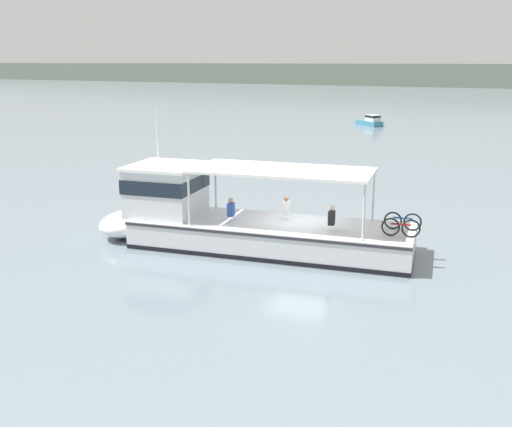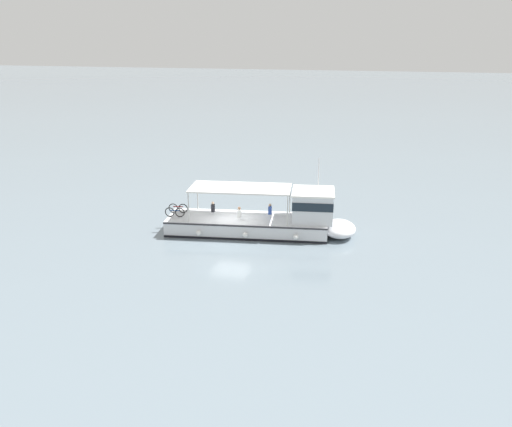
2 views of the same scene
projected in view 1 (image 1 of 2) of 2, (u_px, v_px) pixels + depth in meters
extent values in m
plane|color=slate|center=(300.00, 247.00, 23.21)|extent=(400.00, 400.00, 0.00)
cube|color=silver|center=(271.00, 236.00, 22.72)|extent=(11.17, 4.88, 1.10)
ellipsoid|color=silver|center=(129.00, 223.00, 24.55)|extent=(2.64, 3.26, 1.01)
cube|color=black|center=(271.00, 247.00, 22.84)|extent=(11.18, 4.92, 0.16)
cube|color=#2D2D33|center=(271.00, 224.00, 22.61)|extent=(11.18, 4.94, 0.10)
cube|color=silver|center=(166.00, 191.00, 23.64)|extent=(3.00, 3.10, 1.90)
cube|color=#19232D|center=(166.00, 183.00, 23.56)|extent=(3.05, 3.17, 0.56)
cube|color=white|center=(165.00, 166.00, 23.39)|extent=(3.18, 3.28, 0.12)
cube|color=white|center=(283.00, 170.00, 21.94)|extent=(7.08, 3.97, 0.10)
cylinder|color=silver|center=(189.00, 200.00, 21.91)|extent=(0.08, 0.08, 2.00)
cylinder|color=silver|center=(216.00, 185.00, 24.41)|extent=(0.08, 0.08, 2.00)
cylinder|color=silver|center=(364.00, 213.00, 19.99)|extent=(0.08, 0.08, 2.00)
cylinder|color=silver|center=(373.00, 196.00, 22.50)|extent=(0.08, 0.08, 2.00)
cylinder|color=silver|center=(157.00, 137.00, 23.19)|extent=(0.06, 0.06, 2.20)
sphere|color=white|center=(207.00, 219.00, 25.38)|extent=(0.36, 0.36, 0.36)
sphere|color=white|center=(280.00, 225.00, 24.41)|extent=(0.36, 0.36, 0.36)
sphere|color=white|center=(355.00, 232.00, 23.50)|extent=(0.36, 0.36, 0.36)
torus|color=black|center=(391.00, 227.00, 20.75)|extent=(0.66, 0.16, 0.66)
torus|color=black|center=(411.00, 229.00, 20.54)|extent=(0.66, 0.16, 0.66)
cylinder|color=maroon|center=(401.00, 224.00, 20.61)|extent=(0.70, 0.17, 0.06)
torus|color=black|center=(393.00, 220.00, 21.58)|extent=(0.66, 0.16, 0.66)
torus|color=black|center=(412.00, 222.00, 21.37)|extent=(0.66, 0.16, 0.66)
cylinder|color=#1E478C|center=(403.00, 218.00, 21.44)|extent=(0.70, 0.17, 0.06)
cube|color=black|center=(332.00, 218.00, 21.44)|extent=(0.27, 0.35, 0.52)
sphere|color=beige|center=(332.00, 208.00, 21.34)|extent=(0.20, 0.20, 0.20)
cube|color=white|center=(286.00, 208.00, 22.90)|extent=(0.27, 0.35, 0.52)
sphere|color=#9E7051|center=(286.00, 199.00, 22.80)|extent=(0.20, 0.20, 0.20)
cube|color=#2D4CA5|center=(231.00, 210.00, 22.63)|extent=(0.27, 0.35, 0.52)
sphere|color=tan|center=(231.00, 200.00, 22.53)|extent=(0.20, 0.20, 0.20)
cube|color=teal|center=(369.00, 123.00, 66.81)|extent=(3.63, 3.25, 0.56)
cube|color=white|center=(373.00, 118.00, 66.10)|extent=(1.92, 1.82, 0.70)
cube|color=#19232D|center=(373.00, 116.00, 66.05)|extent=(1.93, 1.84, 0.28)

